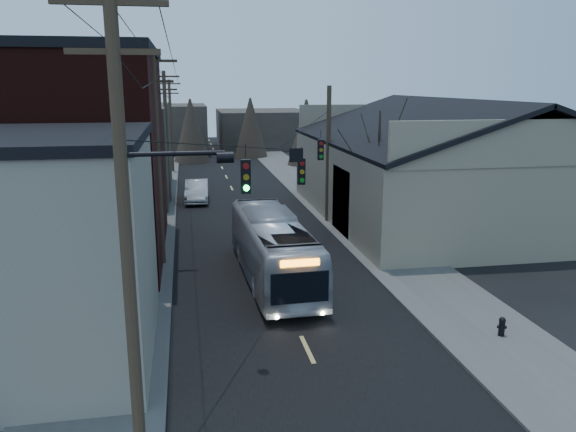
# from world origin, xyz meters

# --- Properties ---
(road_surface) EXTENTS (9.00, 110.00, 0.02)m
(road_surface) POSITION_xyz_m (0.00, 30.00, 0.01)
(road_surface) COLOR black
(road_surface) RESTS_ON ground
(sidewalk_left) EXTENTS (4.00, 110.00, 0.12)m
(sidewalk_left) POSITION_xyz_m (-6.50, 30.00, 0.06)
(sidewalk_left) COLOR #474744
(sidewalk_left) RESTS_ON ground
(sidewalk_right) EXTENTS (4.00, 110.00, 0.12)m
(sidewalk_right) POSITION_xyz_m (6.50, 30.00, 0.06)
(sidewalk_right) COLOR #474744
(sidewalk_right) RESTS_ON ground
(building_clapboard) EXTENTS (8.00, 8.00, 7.00)m
(building_clapboard) POSITION_xyz_m (-9.00, 9.00, 3.50)
(building_clapboard) COLOR gray
(building_clapboard) RESTS_ON ground
(building_brick) EXTENTS (10.00, 12.00, 10.00)m
(building_brick) POSITION_xyz_m (-10.00, 20.00, 5.00)
(building_brick) COLOR black
(building_brick) RESTS_ON ground
(building_left_far) EXTENTS (9.00, 14.00, 7.00)m
(building_left_far) POSITION_xyz_m (-9.50, 36.00, 3.50)
(building_left_far) COLOR #312D27
(building_left_far) RESTS_ON ground
(warehouse) EXTENTS (16.16, 20.60, 7.73)m
(warehouse) POSITION_xyz_m (13.00, 25.00, 2.70)
(warehouse) COLOR gray
(warehouse) RESTS_ON ground
(building_far_left) EXTENTS (10.00, 12.00, 6.00)m
(building_far_left) POSITION_xyz_m (-6.00, 65.00, 3.00)
(building_far_left) COLOR #312D27
(building_far_left) RESTS_ON ground
(building_far_right) EXTENTS (12.00, 14.00, 5.00)m
(building_far_right) POSITION_xyz_m (7.00, 70.00, 2.50)
(building_far_right) COLOR #312D27
(building_far_right) RESTS_ON ground
(bare_tree) EXTENTS (0.40, 0.40, 7.20)m
(bare_tree) POSITION_xyz_m (6.50, 20.00, 3.60)
(bare_tree) COLOR black
(bare_tree) RESTS_ON ground
(utility_lines) EXTENTS (11.24, 45.28, 10.50)m
(utility_lines) POSITION_xyz_m (-3.11, 24.14, 4.95)
(utility_lines) COLOR #382B1E
(utility_lines) RESTS_ON ground
(bus) EXTENTS (2.79, 10.58, 2.93)m
(bus) POSITION_xyz_m (-0.06, 14.97, 1.46)
(bus) COLOR #AAADB6
(bus) RESTS_ON ground
(parked_car) EXTENTS (1.87, 4.84, 1.57)m
(parked_car) POSITION_xyz_m (-3.00, 33.06, 0.79)
(parked_car) COLOR #B6B8BE
(parked_car) RESTS_ON ground
(fire_hydrant) EXTENTS (0.33, 0.23, 0.68)m
(fire_hydrant) POSITION_xyz_m (6.77, 7.60, 0.48)
(fire_hydrant) COLOR black
(fire_hydrant) RESTS_ON sidewalk_right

